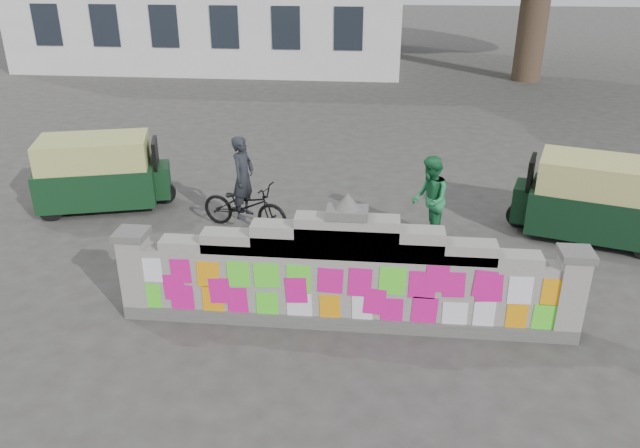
% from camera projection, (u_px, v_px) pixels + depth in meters
% --- Properties ---
extents(ground, '(100.00, 100.00, 0.00)m').
position_uv_depth(ground, '(345.00, 323.00, 8.97)').
color(ground, '#383533').
rests_on(ground, ground).
extents(parapet_wall, '(6.48, 0.44, 2.01)m').
position_uv_depth(parapet_wall, '(346.00, 278.00, 8.65)').
color(parapet_wall, '#4C4C49').
rests_on(parapet_wall, ground).
extents(cyclist_bike, '(1.85, 1.08, 0.92)m').
position_uv_depth(cyclist_bike, '(245.00, 206.00, 11.77)').
color(cyclist_bike, black).
rests_on(cyclist_bike, ground).
extents(cyclist_rider, '(0.52, 0.65, 1.56)m').
position_uv_depth(cyclist_rider, '(244.00, 190.00, 11.64)').
color(cyclist_rider, black).
rests_on(cyclist_rider, ground).
extents(pedestrian, '(0.65, 0.81, 1.59)m').
position_uv_depth(pedestrian, '(430.00, 200.00, 11.15)').
color(pedestrian, '#217942').
rests_on(pedestrian, ground).
extents(rickshaw_left, '(2.75, 1.82, 1.48)m').
position_uv_depth(rickshaw_left, '(100.00, 172.00, 12.59)').
color(rickshaw_left, black).
rests_on(rickshaw_left, ground).
extents(rickshaw_right, '(2.81, 1.90, 1.51)m').
position_uv_depth(rickshaw_right, '(594.00, 198.00, 11.25)').
color(rickshaw_right, black).
rests_on(rickshaw_right, ground).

